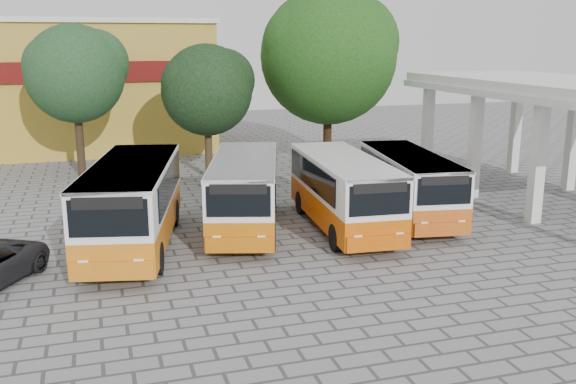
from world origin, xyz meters
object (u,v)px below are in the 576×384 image
object	(u,v)px
bus_far_left	(133,200)
bus_far_right	(409,182)
bus_centre_left	(245,189)
bus_centre_right	(343,188)

from	to	relation	value
bus_far_left	bus_far_right	distance (m)	10.88
bus_centre_left	bus_centre_right	size ratio (longest dim) A/B	1.04
bus_far_left	bus_far_right	bearing A→B (deg)	16.16
bus_far_left	bus_centre_left	distance (m)	4.31
bus_far_left	bus_centre_right	world-z (taller)	bus_far_left
bus_centre_left	bus_centre_right	xyz separation A→B (m)	(3.58, -1.00, -0.00)
bus_centre_right	bus_far_left	bearing A→B (deg)	-175.46
bus_centre_left	bus_far_right	size ratio (longest dim) A/B	1.08
bus_far_right	bus_centre_right	bearing A→B (deg)	-159.73
bus_centre_left	bus_centre_right	bearing A→B (deg)	0.49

